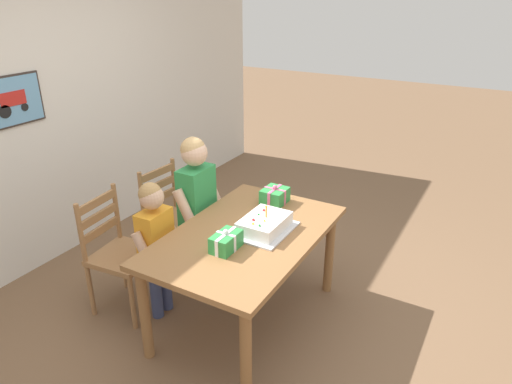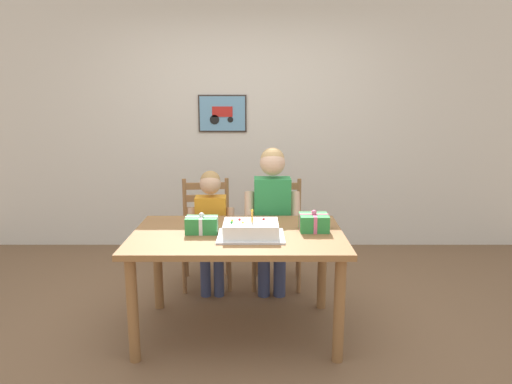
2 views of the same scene
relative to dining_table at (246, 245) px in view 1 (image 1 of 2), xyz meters
The scene contains 10 objects.
ground_plane 0.64m from the dining_table, ahead, with size 20.00×20.00×0.00m, color brown.
back_wall 2.10m from the dining_table, 90.02° to the left, with size 6.40×0.11×2.60m.
dining_table is the anchor object (origin of this frame).
birthday_cake 0.19m from the dining_table, 45.74° to the right, with size 0.44×0.34×0.19m.
gift_box_red_large 0.29m from the dining_table, behind, with size 0.22×0.14×0.15m.
gift_box_beside_cake 0.55m from the dining_table, ahead, with size 0.20×0.18×0.15m.
chair_left 0.97m from the dining_table, 109.20° to the left, with size 0.46×0.46×0.92m.
chair_right 0.97m from the dining_table, 70.88° to the left, with size 0.45×0.45×0.92m.
child_older 0.66m from the dining_table, 66.83° to the left, with size 0.45×0.25×1.25m.
child_younger 0.65m from the dining_table, 111.89° to the left, with size 0.38×0.22×1.06m.
Camera 1 is at (-2.38, -1.44, 2.28)m, focal length 32.72 mm.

